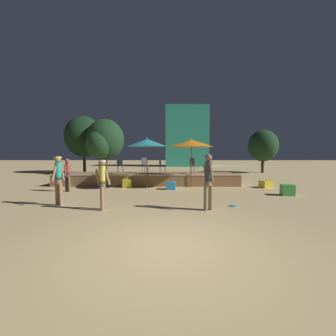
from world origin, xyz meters
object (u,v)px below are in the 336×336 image
patio_umbrella_1 (147,143)px  cube_seat_1 (287,190)px  person_0 (58,177)px  bistro_chair_3 (193,164)px  cube_seat_0 (171,186)px  cube_seat_2 (128,183)px  person_3 (208,179)px  person_2 (68,174)px  bistro_chair_0 (120,164)px  bistro_chair_2 (145,163)px  background_tree_2 (105,139)px  cube_seat_3 (266,184)px  patio_umbrella_0 (191,143)px  background_tree_1 (263,146)px  frisbee_disc (233,206)px  person_1 (103,182)px  background_tree_0 (84,137)px  bistro_chair_1 (161,164)px  background_tree_3 (100,144)px

patio_umbrella_1 → cube_seat_1: bearing=-17.4°
person_0 → patio_umbrella_1: bearing=-100.8°
bistro_chair_3 → cube_seat_0: bearing=99.0°
cube_seat_2 → person_3: person_3 is taller
person_2 → bistro_chair_0: bearing=-110.9°
bistro_chair_2 → background_tree_2: (-4.28, 6.43, 1.93)m
patio_umbrella_1 → cube_seat_1: size_ratio=4.65×
cube_seat_3 → person_3: (-4.09, -4.98, 0.85)m
patio_umbrella_0 → bistro_chair_2: patio_umbrella_0 is taller
patio_umbrella_0 → bistro_chair_0: 4.60m
bistro_chair_2 → background_tree_1: size_ratio=0.21×
cube_seat_2 → bistro_chair_0: 1.83m
bistro_chair_0 → background_tree_1: (12.31, 8.32, 1.40)m
cube_seat_1 → background_tree_1: bearing=71.9°
cube_seat_1 → frisbee_disc: cube_seat_1 is taller
patio_umbrella_0 → patio_umbrella_1: size_ratio=0.99×
cube_seat_0 → person_2: (-5.14, -0.73, 0.68)m
cube_seat_0 → person_1: bearing=-118.3°
person_0 → bistro_chair_2: size_ratio=1.99×
bistro_chair_2 → background_tree_0: (-6.75, 7.73, 2.28)m
bistro_chair_1 → bistro_chair_0: bearing=79.5°
cube_seat_0 → frisbee_disc: 4.41m
person_0 → bistro_chair_3: 8.02m
background_tree_0 → cube_seat_1: bearing=-41.4°
person_0 → frisbee_disc: bearing=-156.8°
person_1 → person_3: 3.51m
cube_seat_0 → background_tree_0: (-8.41, 10.31, 3.35)m
person_2 → bistro_chair_3: 7.14m
background_tree_1 → person_2: bearing=-142.3°
patio_umbrella_0 → person_2: size_ratio=1.67×
bistro_chair_3 → background_tree_1: background_tree_1 is taller
frisbee_disc → bistro_chair_2: bearing=120.9°
person_1 → patio_umbrella_0: bearing=149.9°
cube_seat_2 → bistro_chair_2: size_ratio=0.55×
person_0 → background_tree_1: size_ratio=0.42×
bistro_chair_1 → bistro_chair_3: (1.98, -0.19, 0.00)m
patio_umbrella_1 → background_tree_1: (10.48, 10.03, 0.19)m
bistro_chair_2 → background_tree_2: 7.96m
cube_seat_3 → person_1: 9.10m
person_1 → person_2: person_1 is taller
person_3 → bistro_chair_2: 7.53m
bistro_chair_2 → background_tree_0: background_tree_0 is taller
bistro_chair_3 → person_3: bearing=130.4°
person_2 → bistro_chair_1: (4.56, 3.03, 0.39)m
bistro_chair_0 → background_tree_3: bearing=-62.2°
patio_umbrella_0 → cube_seat_1: size_ratio=4.62×
cube_seat_3 → frisbee_disc: size_ratio=2.51×
background_tree_0 → background_tree_2: bearing=-27.8°
bistro_chair_3 → person_0: bearing=88.7°
person_0 → bistro_chair_1: 6.97m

